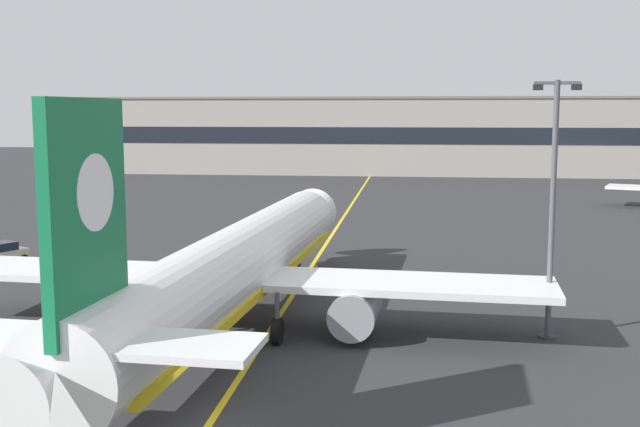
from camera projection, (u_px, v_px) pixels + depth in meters
The scene contains 5 objects.
taxiway_centreline at pixel (313, 265), 57.07m from camera, with size 0.30×180.00×0.01m, color yellow.
airliner_foreground at pixel (236, 267), 39.52m from camera, with size 32.24×41.52×11.65m.
apron_lamp_post at pixel (553, 205), 37.89m from camera, with size 2.24×0.90×12.71m.
safety_cone_by_nose_gear at pixel (316, 267), 55.05m from camera, with size 0.44×0.44×0.55m.
terminal_building at pixel (426, 136), 136.67m from camera, with size 126.82×12.40×13.56m.
Camera 1 is at (7.15, -25.61, 11.28)m, focal length 43.61 mm.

